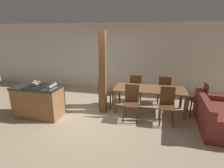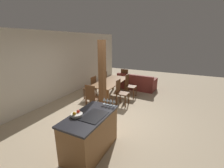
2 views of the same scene
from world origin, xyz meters
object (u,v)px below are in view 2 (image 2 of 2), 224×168
Objects in this scene: dining_chair_far_right at (103,82)px; couch at (137,83)px; wine_glass_middle at (111,100)px; timber_post at (102,79)px; kitchen_island at (90,133)px; dining_chair_foot_end at (123,79)px; fruit_bowl at (77,114)px; dining_chair_near_left at (121,92)px; dining_chair_far_left at (91,87)px; dining_chair_near_right at (129,85)px; dining_chair_head_end at (92,97)px; dining_table at (111,83)px; wine_glass_near at (114,101)px; wine_glass_far at (107,100)px; wine_glass_end at (104,99)px.

couch is at bearing 133.63° from dining_chair_far_right.
timber_post is (1.12, 0.86, 0.17)m from wine_glass_middle.
dining_chair_far_right reaches higher than kitchen_island.
timber_post reaches higher than dining_chair_foot_end.
fruit_bowl reaches higher than dining_chair_foot_end.
dining_chair_near_left is 1.31m from dining_chair_far_left.
fruit_bowl is 3.71m from dining_chair_near_right.
timber_post is (0.08, -0.37, 0.68)m from dining_chair_head_end.
dining_chair_near_right is 1.00× the size of dining_chair_foot_end.
dining_table is (3.21, 0.83, -0.29)m from fruit_bowl.
dining_chair_foot_end is at bearing 18.68° from wine_glass_near.
wine_glass_far is at bearing -10.07° from kitchen_island.
dining_chair_foot_end is (1.89, -0.66, 0.00)m from dining_chair_far_left.
dining_chair_head_end is (1.05, 1.14, -0.51)m from wine_glass_far.
couch is (4.14, 0.44, -0.75)m from wine_glass_end.
dining_table is at bearing 26.46° from wine_glass_middle.
fruit_bowl is 3.33m from dining_table.
wine_glass_far is 0.17× the size of dining_chair_far_right.
wine_glass_near is 0.17m from wine_glass_far.
kitchen_island is at bearing -171.69° from dining_chair_near_left.
wine_glass_middle reaches higher than fruit_bowl.
dining_chair_head_end is (1.05, 1.31, -0.51)m from wine_glass_near.
couch is at bearing 2.55° from fruit_bowl.
timber_post is at bearing -168.27° from dining_chair_head_end.
kitchen_island is 5.54× the size of fruit_bowl.
dining_chair_far_right is at bearing 30.26° from wine_glass_end.
wine_glass_far is 2.12m from dining_chair_near_left.
dining_chair_far_left reaches higher than couch.
fruit_bowl reaches higher than dining_chair_head_end.
dining_chair_head_end is at bearing 51.48° from wine_glass_near.
dining_chair_head_end is at bearing 47.49° from wine_glass_far.
kitchen_island is at bearing 33.20° from dining_chair_far_left.
timber_post is (1.12, 0.77, 0.17)m from wine_glass_far.
dining_chair_foot_end is at bearing 27.02° from couch.
wine_glass_near is 1.00× the size of wine_glass_end.
wine_glass_near is 0.26m from wine_glass_end.
timber_post is at bearing 13.81° from fruit_bowl.
wine_glass_middle reaches higher than dining_chair_near_left.
dining_chair_foot_end is at bearing 17.53° from wine_glass_middle.
couch is at bearing -20.03° from dining_table.
kitchen_island reaches higher than couch.
dining_chair_far_right is at bearing -70.81° from dining_chair_head_end.
dining_chair_near_left is 1.00× the size of dining_chair_foot_end.
wine_glass_far reaches higher than fruit_bowl.
dining_chair_near_left is at bearing -18.22° from timber_post.
dining_chair_far_right is at bearing 25.65° from kitchen_island.
fruit_bowl reaches higher than dining_chair_far_left.
timber_post is (-3.02, 0.24, 0.92)m from couch.
wine_glass_far and wine_glass_end have the same top height.
fruit_bowl is at bearing 114.81° from dining_chair_head_end.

